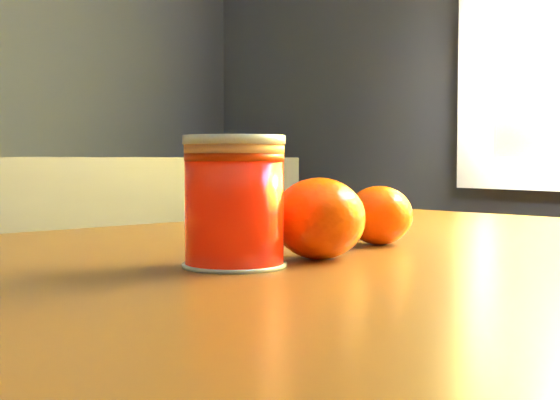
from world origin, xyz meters
TOP-DOWN VIEW (x-y plane):
  - table at (0.90, 0.22)m, footprint 1.18×0.90m
  - juice_glass at (0.82, 0.24)m, footprint 0.07×0.07m
  - orange_front at (0.90, 0.23)m, footprint 0.09×0.09m
  - orange_back at (1.01, 0.28)m, footprint 0.08×0.08m

SIDE VIEW (x-z plane):
  - table at x=0.90m, z-range 0.30..1.12m
  - orange_back at x=1.01m, z-range 0.82..0.87m
  - orange_front at x=0.90m, z-range 0.82..0.88m
  - juice_glass at x=0.82m, z-range 0.82..0.91m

